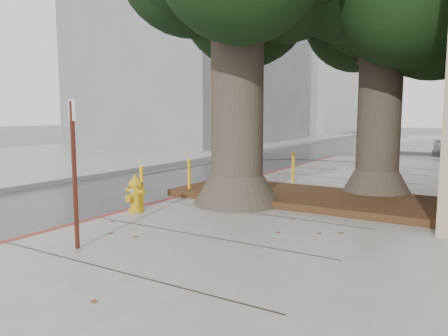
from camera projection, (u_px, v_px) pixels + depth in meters
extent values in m
plane|color=#28282B|center=(176.00, 239.00, 7.83)|extent=(140.00, 140.00, 0.00)
cube|color=slate|center=(85.00, 154.00, 23.56)|extent=(14.00, 60.00, 0.15)
cube|color=maroon|center=(174.00, 200.00, 10.97)|extent=(0.14, 26.00, 0.16)
cube|color=black|center=(304.00, 197.00, 10.63)|extent=(6.40, 2.60, 0.16)
cube|color=slate|center=(197.00, 64.00, 33.48)|extent=(12.00, 16.00, 12.00)
cube|color=silver|center=(291.00, 71.00, 53.76)|extent=(12.00, 18.00, 15.00)
cone|color=#4C3F33|center=(237.00, 189.00, 10.20)|extent=(2.04, 2.04, 0.70)
cylinder|color=#4C3F33|center=(237.00, 101.00, 9.95)|extent=(1.20, 1.20, 4.22)
cone|color=#4C3F33|center=(376.00, 183.00, 10.96)|extent=(1.77, 1.77, 0.70)
cylinder|color=#4C3F33|center=(379.00, 110.00, 10.74)|extent=(1.04, 1.04, 3.84)
cylinder|color=#FEB50E|center=(142.00, 188.00, 9.76)|extent=(0.08, 0.08, 0.90)
sphere|color=#FEB50E|center=(141.00, 168.00, 9.70)|extent=(0.09, 0.09, 0.09)
cylinder|color=#FEB50E|center=(189.00, 178.00, 11.28)|extent=(0.08, 0.08, 0.90)
sphere|color=#FEB50E|center=(189.00, 160.00, 11.22)|extent=(0.09, 0.09, 0.09)
cylinder|color=#FEB50E|center=(225.00, 170.00, 12.80)|extent=(0.08, 0.08, 0.90)
sphere|color=#FEB50E|center=(225.00, 155.00, 12.74)|extent=(0.09, 0.09, 0.09)
cylinder|color=#FEB50E|center=(293.00, 168.00, 13.28)|extent=(0.08, 0.08, 0.90)
sphere|color=#FEB50E|center=(293.00, 153.00, 13.23)|extent=(0.09, 0.09, 0.09)
cylinder|color=#FEB50E|center=(369.00, 172.00, 12.31)|extent=(0.08, 0.08, 0.90)
sphere|color=#FEB50E|center=(369.00, 156.00, 12.25)|extent=(0.09, 0.09, 0.09)
cylinder|color=black|center=(167.00, 171.00, 10.48)|extent=(0.02, 1.80, 0.02)
cylinder|color=black|center=(208.00, 164.00, 12.00)|extent=(0.02, 1.80, 0.02)
cylinder|color=black|center=(260.00, 160.00, 13.01)|extent=(1.51, 1.51, 0.02)
cylinder|color=black|center=(330.00, 161.00, 12.76)|extent=(2.20, 0.22, 0.02)
cylinder|color=gold|center=(136.00, 210.00, 9.37)|extent=(0.36, 0.36, 0.06)
cylinder|color=gold|center=(136.00, 197.00, 9.33)|extent=(0.25, 0.25, 0.53)
cylinder|color=gold|center=(135.00, 184.00, 9.30)|extent=(0.32, 0.32, 0.07)
cone|color=gold|center=(135.00, 180.00, 9.29)|extent=(0.30, 0.30, 0.15)
cylinder|color=gold|center=(135.00, 175.00, 9.28)|extent=(0.06, 0.06, 0.05)
cylinder|color=gold|center=(131.00, 190.00, 9.40)|extent=(0.15, 0.10, 0.10)
cylinder|color=gold|center=(140.00, 192.00, 9.24)|extent=(0.15, 0.10, 0.10)
cylinder|color=gold|center=(131.00, 198.00, 9.23)|extent=(0.15, 0.16, 0.14)
cube|color=#5999D8|center=(131.00, 191.00, 9.22)|extent=(0.07, 0.01, 0.07)
cube|color=#471911|center=(75.00, 176.00, 6.68)|extent=(0.07, 0.07, 2.28)
cube|color=silver|center=(72.00, 110.00, 6.56)|extent=(0.22, 0.08, 0.32)
imported|color=black|center=(200.00, 136.00, 30.69)|extent=(2.16, 4.64, 1.31)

